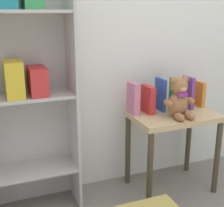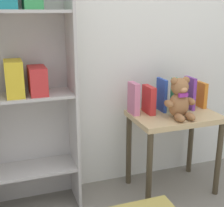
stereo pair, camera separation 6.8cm
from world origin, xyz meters
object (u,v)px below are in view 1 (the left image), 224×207
bookshelf_side (25,80)px  book_standing_green (175,94)px  display_table (173,127)px  book_standing_pink (133,98)px  book_standing_red (148,99)px  book_standing_purple (188,93)px  teddy_bear (179,99)px  book_standing_orange (199,94)px  book_standing_blue (160,94)px

bookshelf_side → book_standing_green: size_ratio=6.75×
book_standing_green → display_table: bearing=-121.5°
book_standing_pink → book_standing_red: 0.11m
book_standing_purple → teddy_bear: bearing=-140.1°
bookshelf_side → book_standing_orange: size_ratio=8.27×
teddy_bear → book_standing_red: 0.22m
display_table → book_standing_orange: 0.34m
display_table → book_standing_orange: book_standing_orange is taller
book_standing_purple → book_standing_orange: size_ratio=1.25×
display_table → book_standing_red: 0.27m
display_table → book_standing_pink: (-0.27, 0.10, 0.21)m
display_table → book_standing_pink: bearing=159.5°
book_standing_orange → bookshelf_side: bearing=177.3°
book_standing_red → book_standing_orange: bearing=0.7°
display_table → teddy_bear: teddy_bear is taller
display_table → book_standing_red: bearing=152.6°
book_standing_red → book_standing_purple: bearing=-1.1°
book_standing_green → book_standing_purple: 0.11m
book_standing_blue → book_standing_green: size_ratio=1.02×
book_standing_pink → book_standing_red: bearing=-10.6°
teddy_bear → display_table: bearing=80.9°
bookshelf_side → book_standing_orange: (1.25, -0.06, -0.19)m
bookshelf_side → book_standing_red: bearing=-4.3°
book_standing_orange → teddy_bear: bearing=-150.3°
bookshelf_side → book_standing_purple: size_ratio=6.61×
book_standing_red → book_standing_purple: 0.32m
display_table → book_standing_purple: (0.16, 0.08, 0.22)m
book_standing_blue → book_standing_purple: 0.22m
book_standing_pink → book_standing_green: bearing=-4.9°
bookshelf_side → book_standing_orange: bearing=-2.6°
book_standing_green → book_standing_orange: 0.22m
teddy_bear → book_standing_red: size_ratio=1.43×
display_table → book_standing_blue: bearing=118.0°
display_table → book_standing_blue: size_ratio=2.56×
book_standing_red → bookshelf_side: bearing=176.0°
book_standing_pink → book_standing_orange: book_standing_pink is taller
book_standing_blue → book_standing_pink: bearing=-179.8°
book_standing_pink → book_standing_green: size_ratio=0.96×
book_standing_red → book_standing_green: (0.22, -0.00, 0.02)m
book_standing_purple → book_standing_red: bearing=177.7°
display_table → book_standing_green: size_ratio=2.60×
book_standing_green → book_standing_orange: size_ratio=1.23×
book_standing_purple → book_standing_pink: bearing=175.8°
display_table → book_standing_green: book_standing_green is taller
book_standing_purple → book_standing_orange: bearing=4.9°
book_standing_green → book_standing_orange: bearing=3.2°
teddy_bear → book_standing_purple: bearing=40.8°
display_table → teddy_bear: size_ratio=2.17×
bookshelf_side → book_standing_pink: (0.71, -0.04, -0.18)m
book_standing_green → book_standing_purple: (0.11, -0.01, 0.00)m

